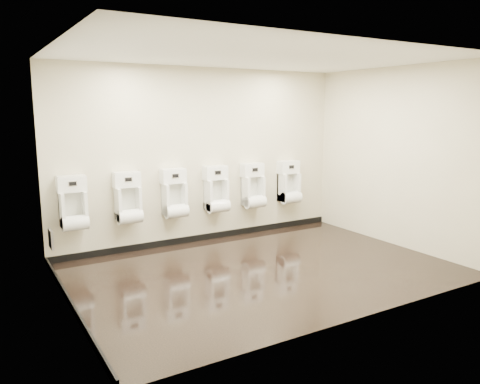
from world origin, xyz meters
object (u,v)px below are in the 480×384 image
object	(u,v)px
urinal_1	(128,202)
access_panel	(51,239)
urinal_2	(175,197)
urinal_4	(253,189)
urinal_0	(73,207)
urinal_3	(217,193)
urinal_5	(289,185)

from	to	relation	value
urinal_1	access_panel	bearing A→B (deg)	-160.18
access_panel	urinal_1	xyz separation A→B (m)	(1.16, 0.42, 0.30)
urinal_2	urinal_4	size ratio (longest dim) A/B	1.00
urinal_0	urinal_1	xyz separation A→B (m)	(0.78, 0.00, 0.00)
access_panel	urinal_3	bearing A→B (deg)	9.02
urinal_3	urinal_1	bearing A→B (deg)	180.00
urinal_3	urinal_0	bearing A→B (deg)	180.00
urinal_3	urinal_5	xyz separation A→B (m)	(1.47, 0.00, 0.00)
urinal_1	urinal_4	bearing A→B (deg)	0.00
urinal_3	urinal_4	bearing A→B (deg)	0.00
urinal_4	urinal_0	bearing A→B (deg)	180.00
urinal_5	urinal_1	bearing A→B (deg)	180.00
access_panel	urinal_2	distance (m)	1.96
urinal_4	urinal_5	world-z (taller)	same
urinal_1	urinal_2	distance (m)	0.74
urinal_5	urinal_3	bearing A→B (deg)	180.00
access_panel	urinal_5	size ratio (longest dim) A/B	0.34
access_panel	urinal_4	distance (m)	3.38
urinal_0	urinal_5	world-z (taller)	same
access_panel	urinal_0	size ratio (longest dim) A/B	0.34
urinal_2	urinal_0	bearing A→B (deg)	180.00
urinal_2	urinal_3	distance (m)	0.74
urinal_2	urinal_3	world-z (taller)	same
urinal_1	urinal_5	distance (m)	2.95
urinal_0	urinal_2	bearing A→B (deg)	0.00
urinal_0	urinal_1	size ratio (longest dim) A/B	1.00
urinal_5	urinal_4	bearing A→B (deg)	180.00
urinal_2	urinal_4	xyz separation A→B (m)	(1.45, 0.00, 0.00)
urinal_1	urinal_4	size ratio (longest dim) A/B	1.00
access_panel	urinal_1	world-z (taller)	urinal_1
urinal_1	urinal_5	world-z (taller)	same
urinal_3	urinal_5	world-z (taller)	same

